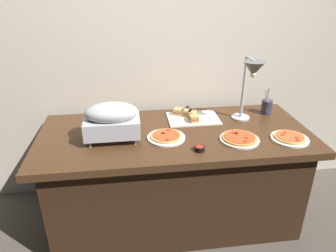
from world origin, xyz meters
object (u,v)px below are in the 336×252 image
object	(u,v)px
chafing_dish	(112,119)
utensil_holder	(267,107)
heat_lamp	(251,75)
sandwich_platter	(190,116)
sauce_cup_near	(200,148)
pizza_plate_front	(166,137)
pizza_plate_center	(239,138)
pizza_plate_raised_stand	(290,138)

from	to	relation	value
chafing_dish	utensil_holder	bearing A→B (deg)	13.31
heat_lamp	sandwich_platter	size ratio (longest dim) A/B	1.25
sandwich_platter	sauce_cup_near	size ratio (longest dim) A/B	5.94
sandwich_platter	pizza_plate_front	bearing A→B (deg)	-127.20
heat_lamp	utensil_holder	size ratio (longest dim) A/B	2.13
pizza_plate_center	sandwich_platter	world-z (taller)	sandwich_platter
pizza_plate_raised_stand	utensil_holder	size ratio (longest dim) A/B	1.09
pizza_plate_raised_stand	sauce_cup_near	xyz separation A→B (m)	(-0.63, -0.07, 0.00)
heat_lamp	pizza_plate_raised_stand	bearing A→B (deg)	-52.89
sandwich_platter	utensil_holder	world-z (taller)	utensil_holder
pizza_plate_front	utensil_holder	xyz separation A→B (m)	(0.84, 0.32, 0.05)
chafing_dish	heat_lamp	xyz separation A→B (m)	(0.97, 0.11, 0.23)
sauce_cup_near	utensil_holder	xyz separation A→B (m)	(0.66, 0.51, 0.04)
heat_lamp	chafing_dish	bearing A→B (deg)	-173.56
chafing_dish	pizza_plate_raised_stand	world-z (taller)	chafing_dish
heat_lamp	pizza_plate_raised_stand	distance (m)	0.50
chafing_dish	pizza_plate_raised_stand	size ratio (longest dim) A/B	1.44
utensil_holder	sauce_cup_near	bearing A→B (deg)	-142.06
pizza_plate_front	pizza_plate_center	bearing A→B (deg)	-10.65
sauce_cup_near	utensil_holder	bearing A→B (deg)	37.94
chafing_dish	sandwich_platter	world-z (taller)	chafing_dish
chafing_dish	heat_lamp	distance (m)	1.00
pizza_plate_front	utensil_holder	size ratio (longest dim) A/B	1.12
pizza_plate_center	sandwich_platter	xyz separation A→B (m)	(-0.26, 0.39, 0.01)
chafing_dish	pizza_plate_center	size ratio (longest dim) A/B	1.37
pizza_plate_raised_stand	pizza_plate_front	bearing A→B (deg)	171.22
chafing_dish	pizza_plate_front	size ratio (longest dim) A/B	1.41
chafing_dish	sauce_cup_near	distance (m)	0.60
heat_lamp	utensil_holder	distance (m)	0.43
heat_lamp	pizza_plate_front	distance (m)	0.73
heat_lamp	pizza_plate_front	size ratio (longest dim) A/B	1.90
heat_lamp	sandwich_platter	bearing A→B (deg)	158.50
pizza_plate_front	utensil_holder	distance (m)	0.90
pizza_plate_front	sandwich_platter	distance (m)	0.37
pizza_plate_raised_stand	sauce_cup_near	bearing A→B (deg)	-174.02
pizza_plate_raised_stand	utensil_holder	bearing A→B (deg)	86.72
heat_lamp	pizza_plate_raised_stand	size ratio (longest dim) A/B	1.94
sauce_cup_near	pizza_plate_center	bearing A→B (deg)	19.09
heat_lamp	pizza_plate_center	world-z (taller)	heat_lamp
pizza_plate_center	sauce_cup_near	world-z (taller)	same
pizza_plate_front	sauce_cup_near	bearing A→B (deg)	-45.94
chafing_dish	utensil_holder	distance (m)	1.23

